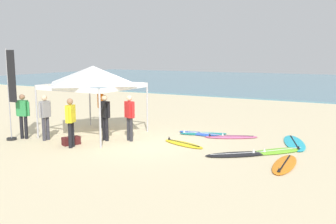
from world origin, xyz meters
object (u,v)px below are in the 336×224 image
person_yellow (71,119)px  person_red (130,115)px  surfboard_teal (203,133)px  surfboard_orange (285,164)px  person_orange (101,105)px  surfboard_lime (277,151)px  gear_bag_near_tent (71,141)px  surfboard_pink (231,137)px  person_green (23,113)px  surfboard_black (239,154)px  surfboard_blue (203,134)px  surfboard_cyan (294,143)px  banner_flag (11,99)px  person_grey (45,114)px  canopy_tent (93,75)px  surfboard_yellow (183,144)px  person_black (105,114)px

person_yellow → person_red: 2.16m
surfboard_teal → person_yellow: 5.28m
surfboard_orange → person_yellow: bearing=-168.8°
person_orange → surfboard_lime: bearing=-3.6°
gear_bag_near_tent → surfboard_pink: bearing=39.3°
person_green → gear_bag_near_tent: (2.24, 0.14, -0.85)m
gear_bag_near_tent → person_yellow: bearing=-44.2°
surfboard_black → surfboard_blue: 3.15m
person_green → surfboard_black: bearing=11.8°
person_green → person_yellow: size_ratio=1.00×
surfboard_teal → surfboard_cyan: (3.53, 0.11, -0.00)m
person_red → surfboard_orange: bearing=-4.1°
person_yellow → surfboard_teal: bearing=52.5°
surfboard_teal → surfboard_cyan: same height
person_orange → person_red: bearing=-30.1°
person_green → banner_flag: bearing=-109.4°
surfboard_blue → person_grey: person_grey is taller
surfboard_black → person_red: person_red is taller
canopy_tent → surfboard_black: size_ratio=1.54×
surfboard_cyan → banner_flag: bearing=-154.4°
surfboard_pink → person_red: 4.01m
surfboard_black → surfboard_pink: same height
surfboard_yellow → gear_bag_near_tent: 4.00m
person_black → person_orange: same height
person_grey → surfboard_black: bearing=11.5°
surfboard_cyan → person_grey: person_grey is taller
surfboard_teal → person_yellow: person_yellow is taller
surfboard_blue → banner_flag: (-5.86, -4.28, 1.54)m
person_yellow → gear_bag_near_tent: (-0.28, 0.28, -0.85)m
person_black → surfboard_blue: bearing=43.4°
canopy_tent → person_orange: canopy_tent is taller
person_orange → person_red: 2.93m
surfboard_teal → surfboard_lime: (3.24, -1.35, -0.00)m
surfboard_black → person_grey: bearing=-168.5°
surfboard_cyan → gear_bag_near_tent: (-6.98, -3.96, 0.10)m
person_red → banner_flag: banner_flag is taller
surfboard_teal → surfboard_yellow: same height
person_green → person_grey: (0.93, 0.22, 0.00)m
gear_bag_near_tent → surfboard_cyan: bearing=29.6°
surfboard_black → person_black: 5.13m
surfboard_blue → banner_flag: bearing=-143.9°
surfboard_lime → banner_flag: 9.68m
canopy_tent → person_orange: 2.04m
surfboard_pink → gear_bag_near_tent: size_ratio=3.41×
canopy_tent → surfboard_orange: (7.53, -0.59, -2.35)m
surfboard_blue → banner_flag: 7.42m
surfboard_black → surfboard_lime: (0.99, 0.99, -0.00)m
surfboard_cyan → person_yellow: person_yellow is taller
surfboard_teal → person_grey: bearing=-141.7°
surfboard_black → banner_flag: bearing=-165.9°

